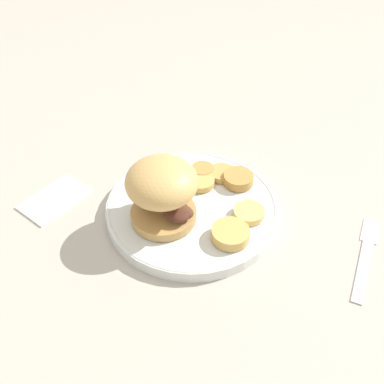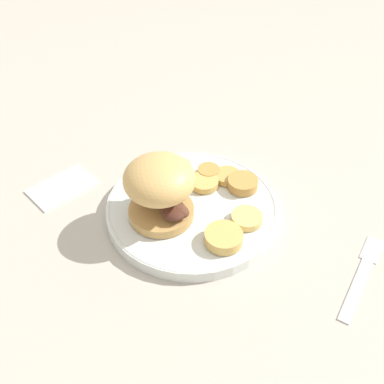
# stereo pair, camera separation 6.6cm
# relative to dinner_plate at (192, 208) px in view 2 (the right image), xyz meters

# --- Properties ---
(ground_plane) EXTENTS (4.00, 4.00, 0.00)m
(ground_plane) POSITION_rel_dinner_plate_xyz_m (0.00, 0.00, -0.01)
(ground_plane) COLOR #B2A899
(dinner_plate) EXTENTS (0.26, 0.26, 0.02)m
(dinner_plate) POSITION_rel_dinner_plate_xyz_m (0.00, 0.00, 0.00)
(dinner_plate) COLOR silver
(dinner_plate) RESTS_ON ground_plane
(sandwich) EXTENTS (0.10, 0.10, 0.10)m
(sandwich) POSITION_rel_dinner_plate_xyz_m (-0.05, -0.02, 0.06)
(sandwich) COLOR tan
(sandwich) RESTS_ON dinner_plate
(potato_round_0) EXTENTS (0.05, 0.05, 0.01)m
(potato_round_0) POSITION_rel_dinner_plate_xyz_m (0.08, -0.04, 0.01)
(potato_round_0) COLOR #DBB766
(potato_round_0) RESTS_ON dinner_plate
(potato_round_1) EXTENTS (0.04, 0.04, 0.01)m
(potato_round_1) POSITION_rel_dinner_plate_xyz_m (0.06, 0.06, 0.01)
(potato_round_1) COLOR tan
(potato_round_1) RESTS_ON dinner_plate
(potato_round_2) EXTENTS (0.04, 0.04, 0.01)m
(potato_round_2) POSITION_rel_dinner_plate_xyz_m (0.03, 0.07, 0.01)
(potato_round_2) COLOR #BC8942
(potato_round_2) RESTS_ON dinner_plate
(potato_round_3) EXTENTS (0.06, 0.06, 0.02)m
(potato_round_3) POSITION_rel_dinner_plate_xyz_m (-0.03, 0.07, 0.02)
(potato_round_3) COLOR tan
(potato_round_3) RESTS_ON dinner_plate
(potato_round_4) EXTENTS (0.05, 0.05, 0.02)m
(potato_round_4) POSITION_rel_dinner_plate_xyz_m (0.08, 0.04, 0.02)
(potato_round_4) COLOR #BC8942
(potato_round_4) RESTS_ON dinner_plate
(potato_round_5) EXTENTS (0.05, 0.05, 0.01)m
(potato_round_5) POSITION_rel_dinner_plate_xyz_m (0.02, 0.04, 0.01)
(potato_round_5) COLOR tan
(potato_round_5) RESTS_ON dinner_plate
(potato_round_6) EXTENTS (0.05, 0.05, 0.02)m
(potato_round_6) POSITION_rel_dinner_plate_xyz_m (0.04, -0.08, 0.02)
(potato_round_6) COLOR tan
(potato_round_6) RESTS_ON dinner_plate
(fork) EXTENTS (0.10, 0.14, 0.00)m
(fork) POSITION_rel_dinner_plate_xyz_m (0.23, -0.13, -0.01)
(fork) COLOR silver
(fork) RESTS_ON ground_plane
(napkin) EXTENTS (0.12, 0.12, 0.01)m
(napkin) POSITION_rel_dinner_plate_xyz_m (-0.21, 0.07, -0.01)
(napkin) COLOR white
(napkin) RESTS_ON ground_plane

